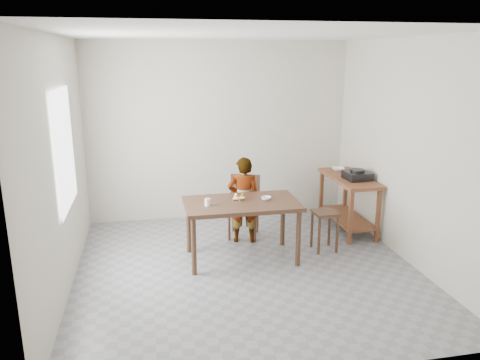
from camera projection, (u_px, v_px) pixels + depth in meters
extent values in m
cube|color=slate|center=(247.00, 270.00, 5.63)|extent=(4.00, 4.00, 0.04)
cube|color=white|center=(247.00, 32.00, 4.91)|extent=(4.00, 4.00, 0.04)
cube|color=beige|center=(219.00, 131.00, 7.18)|extent=(4.00, 0.04, 2.70)
cube|color=beige|center=(306.00, 219.00, 3.36)|extent=(4.00, 0.04, 2.70)
cube|color=beige|center=(58.00, 167.00, 4.89)|extent=(0.04, 4.00, 2.70)
cube|color=beige|center=(410.00, 152.00, 5.66)|extent=(0.04, 4.00, 2.70)
cube|color=white|center=(65.00, 149.00, 5.05)|extent=(0.02, 1.10, 1.30)
imported|color=silver|center=(243.00, 200.00, 6.30)|extent=(0.48, 0.36, 1.19)
cylinder|color=white|center=(208.00, 202.00, 5.55)|extent=(0.09, 0.09, 0.09)
imported|color=white|center=(266.00, 198.00, 5.78)|extent=(0.16, 0.16, 0.04)
imported|color=white|center=(338.00, 169.00, 7.02)|extent=(0.24, 0.24, 0.05)
cube|color=black|center=(357.00, 175.00, 6.53)|extent=(0.35, 0.35, 0.11)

